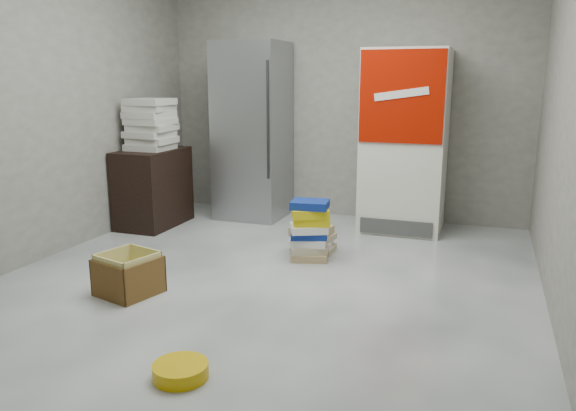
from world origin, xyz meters
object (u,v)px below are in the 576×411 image
Objects in this scene: steel_fridge at (253,131)px; coke_cooler at (405,141)px; cardboard_box at (129,277)px; wood_shelf at (153,188)px; phonebook_stack_main at (309,230)px.

steel_fridge reaches higher than coke_cooler.
steel_fridge is at bearing 107.05° from cardboard_box.
wood_shelf is (-2.48, -0.72, -0.50)m from coke_cooler.
phonebook_stack_main is (1.06, -1.28, -0.69)m from steel_fridge.
steel_fridge is at bearing 113.46° from phonebook_stack_main.
phonebook_stack_main is at bearing 65.66° from cardboard_box.
cardboard_box is (0.90, -1.74, -0.27)m from wood_shelf.
steel_fridge reaches higher than wood_shelf.
steel_fridge is 3.68× the size of phonebook_stack_main.
cardboard_box is at bearing -145.83° from phonebook_stack_main.
cardboard_box is at bearing -122.63° from coke_cooler.
phonebook_stack_main is at bearing -16.24° from wood_shelf.
coke_cooler is at bearing 16.28° from wood_shelf.
wood_shelf is (-0.83, -0.73, -0.55)m from steel_fridge.
coke_cooler is (1.65, -0.01, -0.05)m from steel_fridge.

